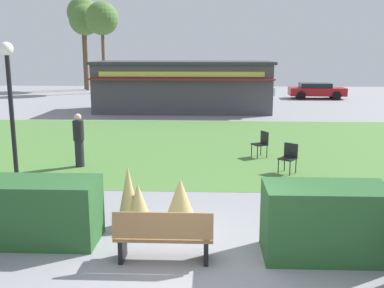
{
  "coord_description": "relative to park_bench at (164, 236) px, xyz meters",
  "views": [
    {
      "loc": [
        0.23,
        -6.79,
        3.58
      ],
      "look_at": [
        -0.22,
        4.35,
        1.26
      ],
      "focal_mm": 41.75,
      "sensor_mm": 36.0,
      "label": 1
    }
  ],
  "objects": [
    {
      "name": "ground_plane",
      "position": [
        0.54,
        -0.34,
        -0.48
      ],
      "size": [
        80.0,
        80.0,
        0.0
      ],
      "primitive_type": "plane",
      "color": "gray"
    },
    {
      "name": "lawn_patch",
      "position": [
        0.54,
        9.94,
        -0.48
      ],
      "size": [
        36.0,
        12.0,
        0.01
      ],
      "primitive_type": "cube",
      "color": "#4C7A38",
      "rests_on": "ground_plane"
    },
    {
      "name": "park_bench",
      "position": [
        0.0,
        0.0,
        0.0
      ],
      "size": [
        1.7,
        0.53,
        0.95
      ],
      "color": "olive",
      "rests_on": "ground_plane"
    },
    {
      "name": "hedge_left",
      "position": [
        -2.63,
        0.78,
        0.12
      ],
      "size": [
        2.58,
        1.1,
        1.21
      ],
      "primitive_type": "cube",
      "color": "#28562B",
      "rests_on": "ground_plane"
    },
    {
      "name": "hedge_right",
      "position": [
        2.83,
        0.36,
        0.17
      ],
      "size": [
        2.18,
        1.1,
        1.29
      ],
      "primitive_type": "cube",
      "color": "#28562B",
      "rests_on": "ground_plane"
    },
    {
      "name": "ornamental_grass_behind_left",
      "position": [
        -0.68,
        1.52,
        -0.01
      ],
      "size": [
        0.65,
        0.65,
        0.94
      ],
      "primitive_type": "cone",
      "color": "tan",
      "rests_on": "ground_plane"
    },
    {
      "name": "ornamental_grass_behind_right",
      "position": [
        0.19,
        1.47,
        0.06
      ],
      "size": [
        0.79,
        0.79,
        1.09
      ],
      "primitive_type": "cone",
      "color": "tan",
      "rests_on": "ground_plane"
    },
    {
      "name": "ornamental_grass_behind_center",
      "position": [
        -0.89,
        1.59,
        0.17
      ],
      "size": [
        0.52,
        0.52,
        1.3
      ],
      "primitive_type": "cone",
      "color": "tan",
      "rests_on": "ground_plane"
    },
    {
      "name": "lamppost_mid",
      "position": [
        -4.57,
        4.61,
        1.95
      ],
      "size": [
        0.36,
        0.36,
        3.83
      ],
      "color": "black",
      "rests_on": "ground_plane"
    },
    {
      "name": "food_kiosk",
      "position": [
        -0.85,
        20.04,
        1.03
      ],
      "size": [
        10.63,
        4.6,
        2.99
      ],
      "color": "#47424C",
      "rests_on": "ground_plane"
    },
    {
      "name": "cafe_chair_west",
      "position": [
        3.15,
        5.93,
        0.05
      ],
      "size": [
        0.62,
        0.62,
        0.89
      ],
      "color": "black",
      "rests_on": "ground_plane"
    },
    {
      "name": "cafe_chair_east",
      "position": [
        2.56,
        7.96,
        0.05
      ],
      "size": [
        0.59,
        0.59,
        0.89
      ],
      "color": "black",
      "rests_on": "ground_plane"
    },
    {
      "name": "person_strolling",
      "position": [
        -3.32,
        6.42,
        0.38
      ],
      "size": [
        0.34,
        0.34,
        1.69
      ],
      "rotation": [
        0.0,
        0.0,
        4.73
      ],
      "color": "#23232D",
      "rests_on": "ground_plane"
    },
    {
      "name": "parked_car_west_slot",
      "position": [
        -2.0,
        27.61,
        0.16
      ],
      "size": [
        4.21,
        2.09,
        1.2
      ],
      "color": "#B7BABF",
      "rests_on": "ground_plane"
    },
    {
      "name": "parked_car_center_slot",
      "position": [
        3.49,
        27.61,
        0.16
      ],
      "size": [
        4.35,
        2.36,
        1.2
      ],
      "color": "silver",
      "rests_on": "ground_plane"
    },
    {
      "name": "parked_car_east_slot",
      "position": [
        8.95,
        27.61,
        0.16
      ],
      "size": [
        4.27,
        2.19,
        1.2
      ],
      "color": "maroon",
      "rests_on": "ground_plane"
    },
    {
      "name": "tree_left_bg",
      "position": [
        -10.67,
        34.38,
        5.84
      ],
      "size": [
        2.8,
        2.8,
        7.8
      ],
      "color": "brown",
      "rests_on": "ground_plane"
    },
    {
      "name": "tree_right_bg",
      "position": [
        -11.14,
        35.39,
        6.52
      ],
      "size": [
        2.8,
        2.8,
        8.48
      ],
      "color": "brown",
      "rests_on": "ground_plane"
    },
    {
      "name": "tree_center_bg",
      "position": [
        -8.45,
        31.73,
        5.77
      ],
      "size": [
        2.8,
        2.8,
        7.71
      ],
      "color": "brown",
      "rests_on": "ground_plane"
    }
  ]
}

